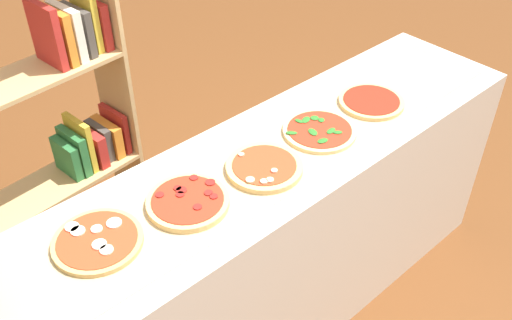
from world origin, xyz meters
The scene contains 8 objects.
counter centered at (0.00, 0.00, 0.46)m, with size 2.49×0.56×0.92m, color beige.
parchment_paper centered at (0.00, 0.00, 0.92)m, with size 2.35×0.40×0.00m, color tan.
pizza_mozzarella_0 centered at (-0.61, 0.04, 0.93)m, with size 0.28×0.28×0.02m.
pizza_pepperoni_1 centered at (-0.31, -0.01, 0.93)m, with size 0.27×0.27×0.03m.
pizza_mushroom_2 centered at (0.00, -0.04, 0.93)m, with size 0.27×0.27×0.03m.
pizza_spinach_3 centered at (0.31, -0.02, 0.93)m, with size 0.28×0.28×0.02m.
pizza_plain_4 centered at (0.61, -0.02, 0.93)m, with size 0.27×0.27×0.02m.
bookshelf centered at (-0.35, 0.85, 0.72)m, with size 0.86×0.34×1.62m.
Camera 1 is at (-1.07, -1.18, 2.21)m, focal length 40.56 mm.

